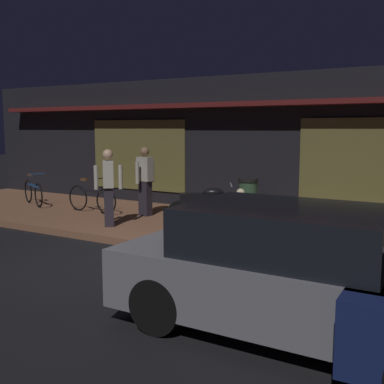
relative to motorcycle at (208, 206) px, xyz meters
The scene contains 10 objects.
ground_plane 2.73m from the motorcycle, 98.59° to the right, with size 60.00×60.00×0.00m, color black.
sidewalk_slab 0.79m from the motorcycle, 136.72° to the left, with size 18.00×4.00×0.15m, color brown.
storefront_building 3.95m from the motorcycle, 96.02° to the left, with size 18.00×3.30×3.60m.
motorcycle is the anchor object (origin of this frame).
bicycle_parked 3.50m from the motorcycle, behind, with size 1.66×0.42×0.91m.
bicycle_extra 5.70m from the motorcycle, behind, with size 1.52×0.75×0.91m.
person_photographer 2.18m from the motorcycle, 163.64° to the left, with size 0.41×0.62×1.67m.
person_bystander 2.19m from the motorcycle, 157.82° to the right, with size 0.52×0.47×1.67m.
trash_bin 1.74m from the motorcycle, 85.17° to the left, with size 0.48×0.48×0.93m.
parked_car_far 4.89m from the motorcycle, 49.86° to the right, with size 4.11×1.79×1.42m.
Camera 1 is at (5.15, -6.04, 2.27)m, focal length 44.57 mm.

